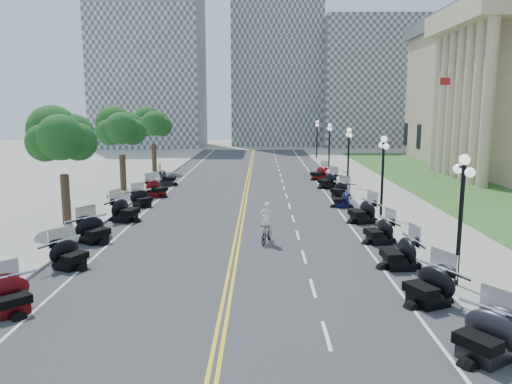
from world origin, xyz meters
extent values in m
plane|color=gray|center=(0.00, 0.00, 0.00)|extent=(160.00, 160.00, 0.00)
cube|color=#333335|center=(0.00, 10.00, 0.00)|extent=(16.00, 90.00, 0.01)
cube|color=yellow|center=(-0.12, 10.00, 0.01)|extent=(0.12, 90.00, 0.00)
cube|color=yellow|center=(0.12, 10.00, 0.01)|extent=(0.12, 90.00, 0.00)
cube|color=white|center=(6.40, 10.00, 0.01)|extent=(0.12, 90.00, 0.00)
cube|color=white|center=(-6.40, 10.00, 0.01)|extent=(0.12, 90.00, 0.00)
cube|color=white|center=(3.20, -12.00, 0.01)|extent=(0.12, 2.00, 0.00)
cube|color=white|center=(3.20, -8.00, 0.01)|extent=(0.12, 2.00, 0.00)
cube|color=white|center=(3.20, -4.00, 0.01)|extent=(0.12, 2.00, 0.00)
cube|color=white|center=(3.20, 0.00, 0.01)|extent=(0.12, 2.00, 0.00)
cube|color=white|center=(3.20, 4.00, 0.01)|extent=(0.12, 2.00, 0.00)
cube|color=white|center=(3.20, 8.00, 0.01)|extent=(0.12, 2.00, 0.00)
cube|color=white|center=(3.20, 12.00, 0.01)|extent=(0.12, 2.00, 0.00)
cube|color=white|center=(3.20, 16.00, 0.01)|extent=(0.12, 2.00, 0.00)
cube|color=white|center=(3.20, 20.00, 0.01)|extent=(0.12, 2.00, 0.00)
cube|color=white|center=(3.20, 24.00, 0.01)|extent=(0.12, 2.00, 0.00)
cube|color=white|center=(3.20, 28.00, 0.01)|extent=(0.12, 2.00, 0.00)
cube|color=white|center=(3.20, 32.00, 0.01)|extent=(0.12, 2.00, 0.00)
cube|color=white|center=(3.20, 36.00, 0.01)|extent=(0.12, 2.00, 0.00)
cube|color=white|center=(3.20, 40.00, 0.01)|extent=(0.12, 2.00, 0.00)
cube|color=white|center=(3.20, 44.00, 0.01)|extent=(0.12, 2.00, 0.00)
cube|color=white|center=(3.20, 48.00, 0.01)|extent=(0.12, 2.00, 0.00)
cube|color=white|center=(3.20, 52.00, 0.01)|extent=(0.12, 2.00, 0.00)
cube|color=#9E9991|center=(10.50, 10.00, 0.07)|extent=(5.00, 90.00, 0.15)
cube|color=#9E9991|center=(-10.50, 10.00, 0.07)|extent=(5.00, 90.00, 0.15)
cube|color=#356023|center=(17.50, 18.00, 0.05)|extent=(9.00, 60.00, 0.10)
cube|color=gray|center=(-18.00, 62.00, 13.00)|extent=(18.00, 14.00, 26.00)
cube|color=gray|center=(4.00, 68.00, 15.00)|extent=(16.00, 12.00, 30.00)
cube|color=gray|center=(22.00, 65.00, 11.00)|extent=(20.00, 14.00, 22.00)
imported|color=#A51414|center=(1.52, -1.69, 0.51)|extent=(0.95, 1.77, 1.02)
imported|color=white|center=(1.52, -1.69, 1.91)|extent=(0.65, 0.43, 1.78)
camera|label=1|loc=(1.23, -26.05, 6.76)|focal=35.00mm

